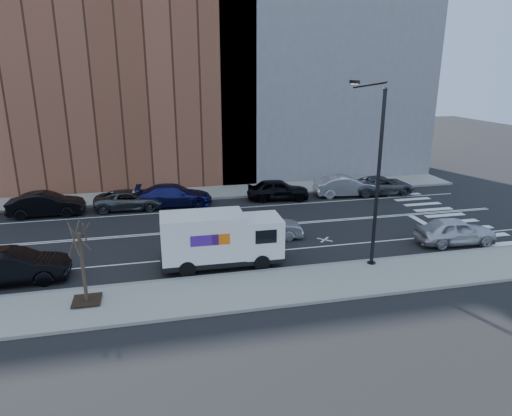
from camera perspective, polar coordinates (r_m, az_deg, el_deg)
name	(u,v)px	position (r m, az deg, el deg)	size (l,w,h in m)	color
ground	(218,229)	(29.40, -4.78, -2.66)	(120.00, 120.00, 0.00)	black
sidewalk_near	(246,291)	(21.40, -1.29, -10.28)	(44.00, 3.60, 0.15)	gray
sidewalk_far	(202,193)	(37.72, -6.73, 1.87)	(44.00, 3.60, 0.15)	gray
curb_near	(238,274)	(22.98, -2.21, -8.24)	(44.00, 0.25, 0.17)	gray
curb_far	(205,199)	(35.99, -6.40, 1.15)	(44.00, 0.25, 0.17)	gray
crosswalk	(439,212)	(35.24, 21.91, -0.50)	(3.00, 14.00, 0.01)	white
road_markings	(218,229)	(29.40, -4.78, -2.66)	(40.00, 8.60, 0.01)	white
bldg_brick	(95,55)	(43.23, -19.48, 17.63)	(26.00, 10.00, 22.00)	brown
bldg_concrete	(318,33)	(45.92, 7.70, 20.83)	(20.00, 10.00, 26.00)	slate
streetlight	(374,169)	(23.67, 14.55, 4.76)	(0.44, 4.02, 9.34)	black
street_tree	(84,275)	(21.06, -20.73, -7.78)	(1.20, 1.20, 3.75)	black
fedex_van	(220,239)	(23.59, -4.47, -3.82)	(6.35, 2.35, 2.88)	black
far_parked_b	(46,204)	(34.95, -24.73, 0.43)	(1.75, 5.03, 1.66)	black
far_parked_c	(130,200)	(34.52, -15.46, 1.00)	(2.33, 5.06, 1.41)	#43464A
far_parked_d	(174,195)	(34.63, -10.18, 1.59)	(2.26, 5.56, 1.61)	#181A54
far_parked_e	(278,190)	(35.65, 2.77, 2.31)	(1.94, 4.81, 1.64)	black
far_parked_f	(346,186)	(37.40, 11.13, 2.72)	(1.75, 5.01, 1.65)	#B9BABE
far_parked_g	(382,185)	(38.77, 15.49, 2.77)	(2.41, 5.22, 1.45)	#484A50
driving_sedan	(267,228)	(27.53, 1.43, -2.48)	(1.46, 4.19, 1.38)	#ADAEB2
near_parked_rear_a	(13,267)	(24.82, -28.11, -6.51)	(1.76, 5.05, 1.66)	black
near_parked_front	(455,231)	(29.12, 23.65, -2.65)	(1.86, 4.63, 1.58)	silver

